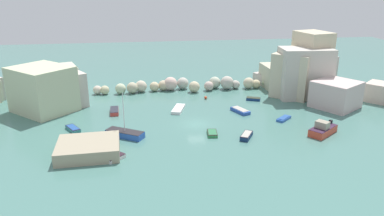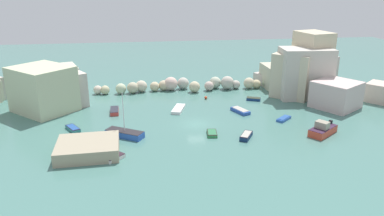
# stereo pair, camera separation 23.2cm
# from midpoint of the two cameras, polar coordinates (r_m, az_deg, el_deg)

# --- Properties ---
(cove_water) EXTENTS (160.00, 160.00, 0.00)m
(cove_water) POSITION_cam_midpoint_polar(r_m,az_deg,el_deg) (54.77, 0.54, -2.47)
(cove_water) COLOR #487970
(cove_water) RESTS_ON ground
(cliff_headland_left) EXTENTS (25.09, 20.67, 7.67)m
(cliff_headland_left) POSITION_cam_midpoint_polar(r_m,az_deg,el_deg) (68.74, -24.57, 2.89)
(cliff_headland_left) COLOR #C0B49E
(cliff_headland_left) RESTS_ON ground
(cliff_headland_right) EXTENTS (22.35, 23.78, 11.43)m
(cliff_headland_right) POSITION_cam_midpoint_polar(r_m,az_deg,el_deg) (72.07, 17.39, 5.04)
(cliff_headland_right) COLOR beige
(cliff_headland_right) RESTS_ON ground
(rock_breakwater) EXTENTS (36.54, 4.79, 2.60)m
(rock_breakwater) POSITION_cam_midpoint_polar(r_m,az_deg,el_deg) (71.42, -0.61, 3.59)
(rock_breakwater) COLOR beige
(rock_breakwater) RESTS_ON ground
(stone_dock) EXTENTS (7.68, 6.65, 1.60)m
(stone_dock) POSITION_cam_midpoint_polar(r_m,az_deg,el_deg) (46.93, -15.83, -5.98)
(stone_dock) COLOR tan
(stone_dock) RESTS_ON ground
(channel_buoy) EXTENTS (0.54, 0.54, 0.54)m
(channel_buoy) POSITION_cam_midpoint_polar(r_m,az_deg,el_deg) (66.24, 2.02, 1.62)
(channel_buoy) COLOR #E04C28
(channel_buoy) RESTS_ON cove_water
(moored_boat_0) EXTENTS (2.64, 2.64, 0.46)m
(moored_boat_0) POSITION_cam_midpoint_polar(r_m,az_deg,el_deg) (45.12, -11.98, -7.50)
(moored_boat_0) COLOR white
(moored_boat_0) RESTS_ON cove_water
(moored_boat_1) EXTENTS (1.58, 2.59, 0.44)m
(moored_boat_1) POSITION_cam_midpoint_polar(r_m,az_deg,el_deg) (50.97, 3.01, -3.90)
(moored_boat_1) COLOR #328247
(moored_boat_1) RESTS_ON cove_water
(moored_boat_2) EXTENTS (2.68, 2.00, 0.49)m
(moored_boat_2) POSITION_cam_midpoint_polar(r_m,az_deg,el_deg) (66.47, 9.34, 1.41)
(moored_boat_2) COLOR navy
(moored_boat_2) RESTS_ON cove_water
(moored_boat_3) EXTENTS (1.45, 3.42, 0.65)m
(moored_boat_3) POSITION_cam_midpoint_polar(r_m,az_deg,el_deg) (60.50, -11.99, -0.46)
(moored_boat_3) COLOR #C83B35
(moored_boat_3) RESTS_ON cove_water
(moored_boat_4) EXTENTS (2.80, 4.63, 0.47)m
(moored_boat_4) POSITION_cam_midpoint_polar(r_m,az_deg,el_deg) (60.42, -2.22, -0.16)
(moored_boat_4) COLOR white
(moored_boat_4) RESTS_ON cove_water
(moored_boat_5) EXTENTS (4.94, 4.42, 1.97)m
(moored_boat_5) POSITION_cam_midpoint_polar(r_m,az_deg,el_deg) (54.00, 19.42, -3.14)
(moored_boat_5) COLOR #C6412C
(moored_boat_5) RESTS_ON cove_water
(moored_boat_6) EXTENTS (5.43, 4.24, 6.25)m
(moored_boat_6) POSITION_cam_midpoint_polar(r_m,az_deg,el_deg) (51.02, -10.44, -3.90)
(moored_boat_6) COLOR blue
(moored_boat_6) RESTS_ON cove_water
(moored_boat_7) EXTENTS (2.67, 3.79, 0.59)m
(moored_boat_7) POSITION_cam_midpoint_polar(r_m,az_deg,el_deg) (59.97, 7.35, -0.40)
(moored_boat_7) COLOR #2D52B4
(moored_boat_7) RESTS_ON cove_water
(moored_boat_8) EXTENTS (2.87, 2.70, 0.44)m
(moored_boat_8) POSITION_cam_midpoint_polar(r_m,az_deg,el_deg) (57.98, 13.87, -1.58)
(moored_boat_8) COLOR blue
(moored_boat_8) RESTS_ON cove_water
(moored_boat_9) EXTENTS (2.47, 3.09, 0.52)m
(moored_boat_9) POSITION_cam_midpoint_polar(r_m,az_deg,el_deg) (55.00, -18.01, -3.05)
(moored_boat_9) COLOR teal
(moored_boat_9) RESTS_ON cove_water
(moored_boat_10) EXTENTS (2.42, 3.01, 0.62)m
(moored_boat_10) POSITION_cam_midpoint_polar(r_m,az_deg,el_deg) (50.37, 8.27, -4.25)
(moored_boat_10) COLOR navy
(moored_boat_10) RESTS_ON cove_water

